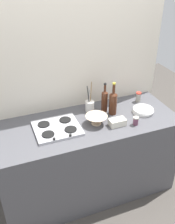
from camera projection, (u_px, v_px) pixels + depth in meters
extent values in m
plane|color=#47423D|center=(88.00, 188.00, 3.02)|extent=(6.00, 6.00, 0.00)
cube|color=#4C4C51|center=(88.00, 158.00, 2.78)|extent=(1.80, 0.70, 0.90)
cube|color=beige|center=(74.00, 73.00, 2.66)|extent=(1.90, 0.06, 2.52)
cube|color=#B2B2B7|center=(57.00, 128.00, 2.44)|extent=(0.42, 0.37, 0.02)
cylinder|color=black|center=(48.00, 134.00, 2.34)|extent=(0.11, 0.11, 0.01)
cylinder|color=black|center=(71.00, 129.00, 2.40)|extent=(0.11, 0.11, 0.01)
cylinder|color=black|center=(44.00, 124.00, 2.47)|extent=(0.11, 0.11, 0.01)
cylinder|color=black|center=(65.00, 120.00, 2.53)|extent=(0.11, 0.11, 0.01)
cylinder|color=black|center=(54.00, 139.00, 2.27)|extent=(0.02, 0.02, 0.02)
cylinder|color=black|center=(70.00, 135.00, 2.32)|extent=(0.02, 0.02, 0.02)
cylinder|color=white|center=(142.00, 112.00, 2.70)|extent=(0.21, 0.21, 0.01)
cylinder|color=white|center=(143.00, 111.00, 2.70)|extent=(0.21, 0.21, 0.01)
cylinder|color=white|center=(143.00, 110.00, 2.69)|extent=(0.21, 0.21, 0.01)
cylinder|color=white|center=(143.00, 109.00, 2.69)|extent=(0.21, 0.21, 0.01)
cylinder|color=#472314|center=(104.00, 102.00, 2.67)|extent=(0.06, 0.06, 0.21)
cone|color=#472314|center=(105.00, 92.00, 2.61)|extent=(0.06, 0.06, 0.02)
cylinder|color=#472314|center=(105.00, 88.00, 2.59)|extent=(0.02, 0.02, 0.07)
cylinder|color=black|center=(105.00, 84.00, 2.56)|extent=(0.03, 0.03, 0.02)
cylinder|color=#472314|center=(113.00, 104.00, 2.63)|extent=(0.08, 0.08, 0.21)
cone|color=#472314|center=(114.00, 94.00, 2.57)|extent=(0.08, 0.08, 0.03)
cylinder|color=#472314|center=(114.00, 88.00, 2.54)|extent=(0.03, 0.03, 0.09)
cylinder|color=gold|center=(114.00, 84.00, 2.51)|extent=(0.03, 0.03, 0.02)
cylinder|color=beige|center=(96.00, 123.00, 2.53)|extent=(0.09, 0.09, 0.01)
cone|color=beige|center=(96.00, 119.00, 2.50)|extent=(0.21, 0.21, 0.08)
cube|color=silver|center=(117.00, 122.00, 2.49)|extent=(0.16, 0.09, 0.07)
cylinder|color=silver|center=(90.00, 106.00, 2.71)|extent=(0.09, 0.09, 0.11)
cylinder|color=#262626|center=(88.00, 97.00, 2.65)|extent=(0.03, 0.04, 0.24)
cylinder|color=#B7B7B2|center=(89.00, 98.00, 2.67)|extent=(0.02, 0.01, 0.21)
cylinder|color=#997247|center=(91.00, 94.00, 2.67)|extent=(0.03, 0.04, 0.27)
cylinder|color=#9E998C|center=(138.00, 97.00, 2.88)|extent=(0.05, 0.05, 0.10)
cylinder|color=red|center=(139.00, 93.00, 2.85)|extent=(0.06, 0.06, 0.01)
cylinder|color=#66384C|center=(136.00, 121.00, 2.50)|extent=(0.05, 0.05, 0.07)
cylinder|color=beige|center=(136.00, 118.00, 2.48)|extent=(0.05, 0.05, 0.01)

